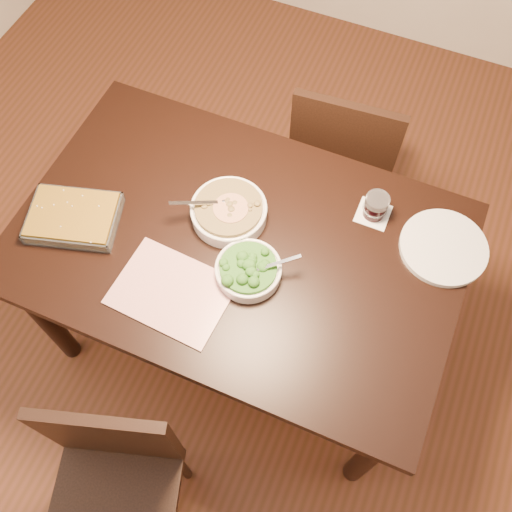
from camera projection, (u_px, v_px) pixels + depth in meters
ground at (242, 328)px, 2.45m from camera, size 4.00×4.00×0.00m
table at (238, 256)px, 1.87m from camera, size 1.40×0.90×0.75m
magazine_a at (172, 292)px, 1.70m from camera, size 0.35×0.27×0.01m
coaster at (373, 214)px, 1.84m from camera, size 0.10×0.10×0.00m
stew_bowl at (229, 211)px, 1.80m from camera, size 0.25×0.24×0.09m
broccoli_bowl at (248, 270)px, 1.71m from camera, size 0.21×0.20×0.08m
baking_dish at (74, 218)px, 1.80m from camera, size 0.33×0.27×0.05m
wine_tumbler at (376, 206)px, 1.80m from camera, size 0.08×0.08×0.09m
dinner_plate at (443, 247)px, 1.77m from camera, size 0.27×0.27×0.02m
chair_near at (114, 480)px, 1.73m from camera, size 0.48×0.48×0.82m
chair_far at (344, 152)px, 2.30m from camera, size 0.43×0.43×0.86m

